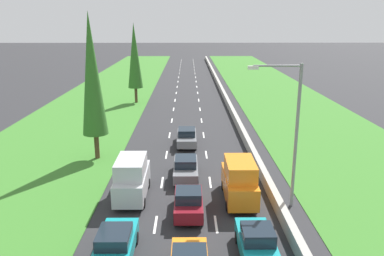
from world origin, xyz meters
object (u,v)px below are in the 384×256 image
at_px(maroon_hatchback_centre_lane, 188,202).
at_px(teal_sedan_left_lane, 115,245).
at_px(grey_sedan_centre_lane, 186,168).
at_px(orange_van_right_lane, 239,181).
at_px(poplar_tree_second, 92,75).
at_px(teal_hatchback_right_lane, 256,242).
at_px(grey_sedan_centre_lane_fifth, 187,137).
at_px(street_light_mast, 291,126).
at_px(poplar_tree_third, 135,56).
at_px(silver_van_left_lane, 132,178).

height_order(maroon_hatchback_centre_lane, teal_sedan_left_lane, maroon_hatchback_centre_lane).
relative_size(grey_sedan_centre_lane, orange_van_right_lane, 0.92).
relative_size(maroon_hatchback_centre_lane, poplar_tree_second, 0.32).
bearing_deg(orange_van_right_lane, teal_sedan_left_lane, -136.91).
xyz_separation_m(teal_hatchback_right_lane, poplar_tree_second, (-11.10, 14.40, 6.30)).
bearing_deg(teal_sedan_left_lane, grey_sedan_centre_lane, 71.67).
relative_size(maroon_hatchback_centre_lane, teal_sedan_left_lane, 0.87).
distance_m(grey_sedan_centre_lane_fifth, poplar_tree_second, 10.52).
height_order(grey_sedan_centre_lane_fifth, street_light_mast, street_light_mast).
height_order(teal_sedan_left_lane, street_light_mast, street_light_mast).
bearing_deg(poplar_tree_second, poplar_tree_third, 89.15).
bearing_deg(poplar_tree_second, grey_sedan_centre_lane, -29.74).
relative_size(grey_sedan_centre_lane_fifth, street_light_mast, 0.50).
bearing_deg(poplar_tree_second, street_light_mast, -32.42).
height_order(teal_hatchback_right_lane, poplar_tree_second, poplar_tree_second).
bearing_deg(poplar_tree_second, grey_sedan_centre_lane_fifth, 25.09).
bearing_deg(grey_sedan_centre_lane, grey_sedan_centre_lane_fifth, 89.59).
bearing_deg(teal_sedan_left_lane, silver_van_left_lane, 91.02).
distance_m(poplar_tree_second, poplar_tree_third, 23.18).
relative_size(grey_sedan_centre_lane, poplar_tree_second, 0.37).
xyz_separation_m(teal_sedan_left_lane, silver_van_left_lane, (-0.12, 6.93, 0.59)).
bearing_deg(silver_van_left_lane, maroon_hatchback_centre_lane, -32.82).
bearing_deg(teal_hatchback_right_lane, maroon_hatchback_centre_lane, 127.33).
bearing_deg(orange_van_right_lane, street_light_mast, -14.48).
xyz_separation_m(orange_van_right_lane, silver_van_left_lane, (-7.00, 0.50, 0.00)).
bearing_deg(grey_sedan_centre_lane, teal_sedan_left_lane, -108.33).
xyz_separation_m(poplar_tree_second, street_light_mast, (13.96, -8.87, -1.90)).
relative_size(grey_sedan_centre_lane_fifth, poplar_tree_second, 0.37).
height_order(maroon_hatchback_centre_lane, silver_van_left_lane, silver_van_left_lane).
bearing_deg(street_light_mast, orange_van_right_lane, 165.52).
bearing_deg(maroon_hatchback_centre_lane, grey_sedan_centre_lane, 91.96).
height_order(grey_sedan_centre_lane, poplar_tree_third, poplar_tree_third).
distance_m(poplar_tree_second, street_light_mast, 16.65).
relative_size(grey_sedan_centre_lane, poplar_tree_third, 0.40).
height_order(grey_sedan_centre_lane, street_light_mast, street_light_mast).
relative_size(grey_sedan_centre_lane, silver_van_left_lane, 0.92).
distance_m(teal_sedan_left_lane, poplar_tree_third, 38.36).
bearing_deg(teal_sedan_left_lane, street_light_mast, 30.14).
bearing_deg(teal_hatchback_right_lane, teal_sedan_left_lane, -178.71).
bearing_deg(street_light_mast, teal_sedan_left_lane, -149.86).
height_order(orange_van_right_lane, street_light_mast, street_light_mast).
bearing_deg(silver_van_left_lane, street_light_mast, -7.18).
bearing_deg(maroon_hatchback_centre_lane, poplar_tree_second, 127.77).
height_order(grey_sedan_centre_lane, poplar_tree_second, poplar_tree_second).
bearing_deg(poplar_tree_third, orange_van_right_lane, -71.11).
bearing_deg(teal_hatchback_right_lane, grey_sedan_centre_lane, 109.36).
distance_m(teal_sedan_left_lane, street_light_mast, 12.15).
bearing_deg(street_light_mast, silver_van_left_lane, 172.82).
bearing_deg(poplar_tree_second, teal_hatchback_right_lane, -52.36).
bearing_deg(poplar_tree_second, maroon_hatchback_centre_lane, -52.23).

